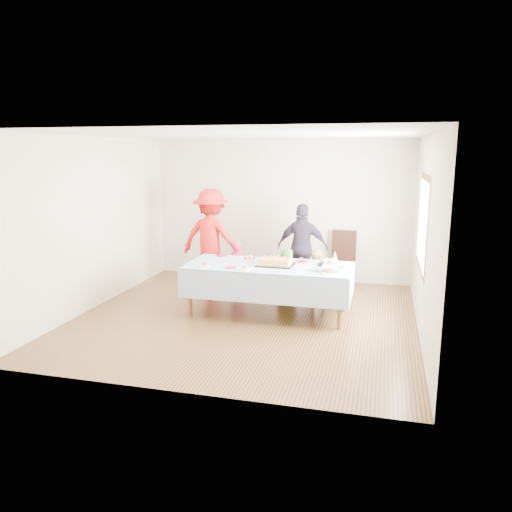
{
  "coord_description": "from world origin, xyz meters",
  "views": [
    {
      "loc": [
        1.95,
        -6.96,
        2.46
      ],
      "look_at": [
        0.08,
        0.3,
        0.89
      ],
      "focal_mm": 35.0,
      "sensor_mm": 36.0,
      "label": 1
    }
  ],
  "objects_px": {
    "party_table": "(269,268)",
    "adult_left": "(211,238)",
    "birthday_cake": "(275,262)",
    "dining_chair": "(343,256)"
  },
  "relations": [
    {
      "from": "dining_chair",
      "to": "adult_left",
      "type": "xyz_separation_m",
      "value": [
        -2.35,
        -0.61,
        0.33
      ]
    },
    {
      "from": "party_table",
      "to": "birthday_cake",
      "type": "relative_size",
      "value": 4.6
    },
    {
      "from": "birthday_cake",
      "to": "dining_chair",
      "type": "bearing_deg",
      "value": 66.63
    },
    {
      "from": "party_table",
      "to": "adult_left",
      "type": "distance_m",
      "value": 1.96
    },
    {
      "from": "party_table",
      "to": "dining_chair",
      "type": "xyz_separation_m",
      "value": [
        0.95,
        1.97,
        -0.15
      ]
    },
    {
      "from": "dining_chair",
      "to": "adult_left",
      "type": "bearing_deg",
      "value": -160.46
    },
    {
      "from": "dining_chair",
      "to": "birthday_cake",
      "type": "bearing_deg",
      "value": -108.41
    },
    {
      "from": "dining_chair",
      "to": "adult_left",
      "type": "relative_size",
      "value": 0.57
    },
    {
      "from": "party_table",
      "to": "adult_left",
      "type": "height_order",
      "value": "adult_left"
    },
    {
      "from": "party_table",
      "to": "birthday_cake",
      "type": "xyz_separation_m",
      "value": [
        0.1,
        0.0,
        0.1
      ]
    }
  ]
}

